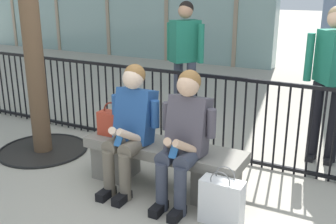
{
  "coord_description": "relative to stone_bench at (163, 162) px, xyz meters",
  "views": [
    {
      "loc": [
        1.72,
        -3.14,
        1.92
      ],
      "look_at": [
        0.0,
        0.1,
        0.75
      ],
      "focal_mm": 43.01,
      "sensor_mm": 36.0,
      "label": 1
    }
  ],
  "objects": [
    {
      "name": "bystander_at_railing",
      "position": [
        1.27,
        1.42,
        0.73
      ],
      "size": [
        0.55,
        0.44,
        1.71
      ],
      "color": "black",
      "rests_on": "ground"
    },
    {
      "name": "ground_plane",
      "position": [
        0.0,
        0.0,
        -0.27
      ],
      "size": [
        60.0,
        60.0,
        0.0
      ],
      "primitive_type": "plane",
      "color": "#A8A091"
    },
    {
      "name": "bystander_further_back",
      "position": [
        -0.66,
        1.83,
        0.73
      ],
      "size": [
        0.55,
        0.44,
        1.71
      ],
      "color": "#383D4C",
      "rests_on": "ground"
    },
    {
      "name": "stone_bench",
      "position": [
        0.0,
        0.0,
        0.0
      ],
      "size": [
        1.6,
        0.44,
        0.45
      ],
      "color": "gray",
      "rests_on": "ground"
    },
    {
      "name": "shopping_bag",
      "position": [
        0.73,
        -0.32,
        -0.07
      ],
      "size": [
        0.36,
        0.17,
        0.49
      ],
      "color": "white",
      "rests_on": "ground"
    },
    {
      "name": "handbag_on_bench",
      "position": [
        -0.58,
        -0.01,
        0.31
      ],
      "size": [
        0.29,
        0.15,
        0.35
      ],
      "color": "#B23823",
      "rests_on": "stone_bench"
    },
    {
      "name": "seated_person_with_phone",
      "position": [
        -0.28,
        -0.13,
        0.38
      ],
      "size": [
        0.52,
        0.66,
        1.21
      ],
      "color": "#6B6051",
      "rests_on": "ground"
    },
    {
      "name": "seated_person_companion",
      "position": [
        0.28,
        -0.13,
        0.38
      ],
      "size": [
        0.52,
        0.66,
        1.21
      ],
      "color": "#383D4C",
      "rests_on": "ground"
    },
    {
      "name": "plaza_railing",
      "position": [
        -0.0,
        0.89,
        0.22
      ],
      "size": [
        8.61,
        0.04,
        0.98
      ],
      "color": "black",
      "rests_on": "ground"
    }
  ]
}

